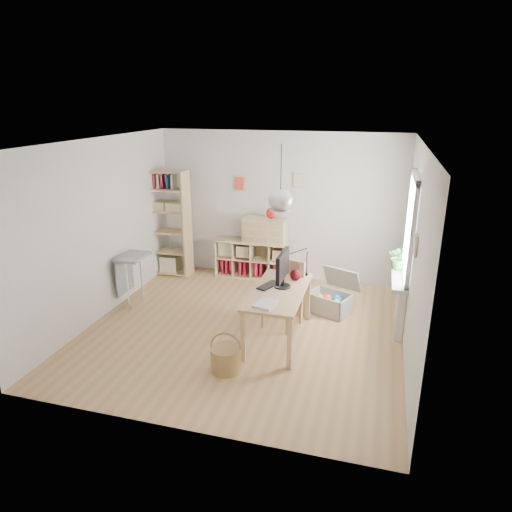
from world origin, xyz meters
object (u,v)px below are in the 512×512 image
(tall_bookshelf, at_px, (168,219))
(drawer_chest, at_px, (265,230))
(cube_shelf, at_px, (252,261))
(storage_chest, at_px, (332,299))
(monitor, at_px, (283,268))
(desk, at_px, (279,296))
(chair, at_px, (285,289))

(tall_bookshelf, distance_m, drawer_chest, 1.84)
(cube_shelf, xyz_separation_m, tall_bookshelf, (-1.56, -0.28, 0.79))
(tall_bookshelf, xyz_separation_m, storage_chest, (3.21, -0.86, -0.87))
(monitor, bearing_deg, desk, -99.46)
(storage_chest, relative_size, monitor, 1.51)
(desk, distance_m, cube_shelf, 2.48)
(drawer_chest, bearing_deg, storage_chest, -37.14)
(desk, bearing_deg, monitor, 79.28)
(desk, bearing_deg, drawer_chest, 109.36)
(chair, xyz_separation_m, drawer_chest, (-0.76, 1.72, 0.38))
(cube_shelf, xyz_separation_m, chair, (1.01, -1.76, 0.26))
(cube_shelf, distance_m, storage_chest, 2.00)
(cube_shelf, relative_size, tall_bookshelf, 0.70)
(cube_shelf, bearing_deg, tall_bookshelf, -169.81)
(storage_chest, xyz_separation_m, drawer_chest, (-1.39, 1.10, 0.73))
(drawer_chest, bearing_deg, tall_bookshelf, -171.35)
(cube_shelf, relative_size, storage_chest, 1.58)
(tall_bookshelf, bearing_deg, storage_chest, -14.97)
(storage_chest, bearing_deg, cube_shelf, 168.06)
(chair, bearing_deg, storage_chest, 61.65)
(desk, height_order, storage_chest, desk)
(desk, xyz_separation_m, monitor, (0.02, 0.12, 0.38))
(monitor, bearing_deg, chair, 97.11)
(desk, xyz_separation_m, tall_bookshelf, (-2.59, 1.95, 0.43))
(cube_shelf, bearing_deg, monitor, -63.71)
(tall_bookshelf, height_order, drawer_chest, tall_bookshelf)
(desk, bearing_deg, storage_chest, 60.31)
(storage_chest, height_order, monitor, monitor)
(chair, distance_m, monitor, 0.59)
(cube_shelf, height_order, chair, chair)
(storage_chest, relative_size, drawer_chest, 1.13)
(cube_shelf, bearing_deg, storage_chest, -34.71)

